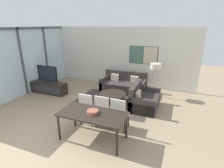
% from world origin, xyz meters
% --- Properties ---
extents(ground_plane, '(24.00, 24.00, 0.00)m').
position_xyz_m(ground_plane, '(0.00, 0.00, 0.00)').
color(ground_plane, '#9E896B').
extents(wall_back, '(7.43, 0.09, 2.80)m').
position_xyz_m(wall_back, '(0.04, 5.61, 1.40)').
color(wall_back, silver).
rests_on(wall_back, ground_plane).
extents(window_wall_left, '(0.07, 5.62, 2.80)m').
position_xyz_m(window_wall_left, '(-3.21, 2.81, 1.53)').
color(window_wall_left, silver).
rests_on(window_wall_left, ground_plane).
extents(area_rug, '(2.93, 2.08, 0.01)m').
position_xyz_m(area_rug, '(0.63, 3.37, 0.00)').
color(area_rug, '#473D38').
rests_on(area_rug, ground_plane).
extents(tv_console, '(1.66, 0.48, 0.49)m').
position_xyz_m(tv_console, '(-2.36, 3.26, 0.25)').
color(tv_console, black).
rests_on(tv_console, ground_plane).
extents(television, '(1.01, 0.20, 0.73)m').
position_xyz_m(television, '(-2.36, 3.26, 0.86)').
color(television, '#2D2D33').
rests_on(television, tv_console).
extents(sofa_main, '(1.98, 0.90, 0.87)m').
position_xyz_m(sofa_main, '(0.63, 4.73, 0.28)').
color(sofa_main, '#383333').
rests_on(sofa_main, ground_plane).
extents(sofa_side, '(0.90, 1.36, 0.87)m').
position_xyz_m(sofa_side, '(1.80, 3.39, 0.28)').
color(sofa_side, '#383333').
rests_on(sofa_side, ground_plane).
extents(coffee_table, '(1.06, 1.06, 0.37)m').
position_xyz_m(coffee_table, '(0.63, 3.37, 0.28)').
color(coffee_table, black).
rests_on(coffee_table, ground_plane).
extents(dining_table, '(1.73, 0.84, 0.76)m').
position_xyz_m(dining_table, '(1.00, 1.05, 0.68)').
color(dining_table, black).
rests_on(dining_table, ground_plane).
extents(dining_chair_left, '(0.46, 0.46, 0.99)m').
position_xyz_m(dining_chair_left, '(0.50, 1.67, 0.53)').
color(dining_chair_left, beige).
rests_on(dining_chair_left, ground_plane).
extents(dining_chair_centre, '(0.46, 0.46, 0.99)m').
position_xyz_m(dining_chair_centre, '(1.00, 1.71, 0.53)').
color(dining_chair_centre, beige).
rests_on(dining_chair_centre, ground_plane).
extents(dining_chair_right, '(0.46, 0.46, 0.99)m').
position_xyz_m(dining_chair_right, '(1.50, 1.69, 0.53)').
color(dining_chair_right, beige).
rests_on(dining_chair_right, ground_plane).
extents(fruit_bowl, '(0.29, 0.29, 0.08)m').
position_xyz_m(fruit_bowl, '(1.01, 1.06, 0.80)').
color(fruit_bowl, '#995642').
rests_on(fruit_bowl, dining_table).
extents(floor_lamp, '(0.44, 0.44, 1.41)m').
position_xyz_m(floor_lamp, '(2.00, 4.63, 1.23)').
color(floor_lamp, '#2D2D33').
rests_on(floor_lamp, ground_plane).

